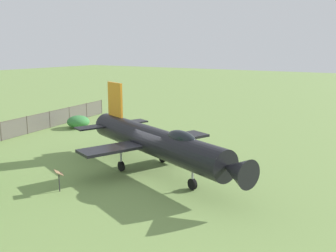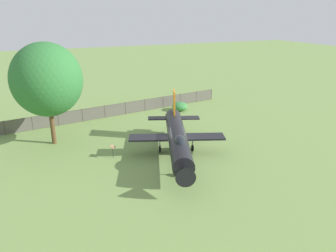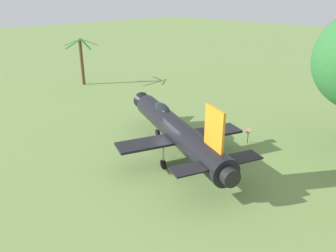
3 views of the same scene
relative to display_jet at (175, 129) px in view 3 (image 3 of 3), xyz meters
name	(u,v)px [view 3 (image 3 of 3)]	position (x,y,z in m)	size (l,w,h in m)	color
ground_plane	(177,156)	(0.36, -0.14, -1.91)	(200.00, 200.00, 0.00)	#75934C
display_jet	(175,129)	(0.00, 0.00, 0.00)	(13.60, 8.60, 5.01)	black
palm_tree	(82,60)	(-20.91, 5.31, 1.13)	(4.16, 4.54, 5.56)	brown
info_plaque	(248,133)	(2.62, 5.14, -1.06)	(0.72, 0.65, 1.14)	#333333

